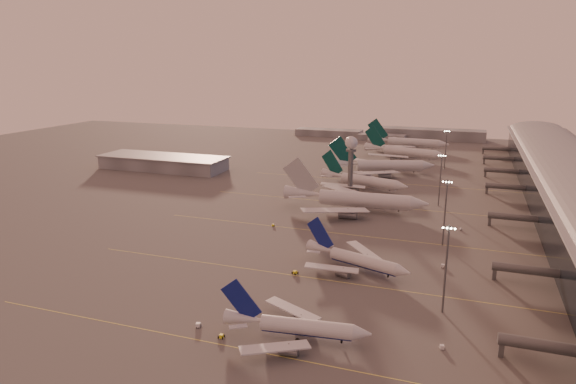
% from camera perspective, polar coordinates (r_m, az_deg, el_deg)
% --- Properties ---
extents(ground, '(700.00, 700.00, 0.00)m').
position_cam_1_polar(ground, '(161.54, -4.53, -10.00)').
color(ground, '#514F4F').
rests_on(ground, ground).
extents(taxiway_markings, '(180.00, 185.25, 0.02)m').
position_cam_1_polar(taxiway_markings, '(203.73, 9.76, -4.91)').
color(taxiway_markings, '#F2E455').
rests_on(taxiway_markings, ground).
extents(hangar, '(82.00, 27.00, 8.50)m').
position_cam_1_polar(hangar, '(334.19, -13.70, 3.21)').
color(hangar, slate).
rests_on(hangar, ground).
extents(radar_tower, '(6.40, 6.40, 31.10)m').
position_cam_1_polar(radar_tower, '(264.12, 7.02, 4.31)').
color(radar_tower, '#56585D').
rests_on(radar_tower, ground).
extents(mast_a, '(3.60, 0.56, 25.00)m').
position_cam_1_polar(mast_a, '(144.13, 17.15, -7.78)').
color(mast_a, '#56585D').
rests_on(mast_a, ground).
extents(mast_b, '(3.60, 0.56, 25.00)m').
position_cam_1_polar(mast_b, '(196.42, 17.07, -1.88)').
color(mast_b, '#56585D').
rests_on(mast_b, ground).
extents(mast_c, '(3.60, 0.56, 25.00)m').
position_cam_1_polar(mast_c, '(249.98, 16.57, 1.56)').
color(mast_c, '#56585D').
rests_on(mast_c, ground).
extents(mast_d, '(3.60, 0.56, 25.00)m').
position_cam_1_polar(mast_d, '(338.50, 17.13, 4.74)').
color(mast_d, '#56585D').
rests_on(mast_d, ground).
extents(distant_horizon, '(165.00, 37.50, 9.00)m').
position_cam_1_polar(distant_horizon, '(467.14, 12.23, 6.31)').
color(distant_horizon, slate).
rests_on(distant_horizon, ground).
extents(narrowbody_near, '(37.49, 29.77, 14.67)m').
position_cam_1_polar(narrowbody_near, '(129.79, 0.92, -14.94)').
color(narrowbody_near, silver).
rests_on(narrowbody_near, ground).
extents(narrowbody_mid, '(37.55, 29.46, 15.24)m').
position_cam_1_polar(narrowbody_mid, '(170.39, 7.60, -7.62)').
color(narrowbody_mid, silver).
rests_on(narrowbody_mid, ground).
extents(widebody_white, '(66.98, 53.58, 23.54)m').
position_cam_1_polar(widebody_white, '(235.55, 7.43, -1.14)').
color(widebody_white, silver).
rests_on(widebody_white, ground).
extents(greentail_a, '(50.78, 40.36, 19.10)m').
position_cam_1_polar(greentail_a, '(277.56, 8.36, 1.04)').
color(greentail_a, silver).
rests_on(greentail_a, ground).
extents(greentail_b, '(61.98, 49.28, 23.26)m').
position_cam_1_polar(greentail_b, '(314.78, 10.46, 2.67)').
color(greentail_b, silver).
rests_on(greentail_b, ground).
extents(greentail_c, '(59.26, 47.20, 22.09)m').
position_cam_1_polar(greentail_c, '(367.26, 12.81, 4.17)').
color(greentail_c, silver).
rests_on(greentail_c, ground).
extents(greentail_d, '(63.19, 50.91, 22.94)m').
position_cam_1_polar(greentail_d, '(410.31, 13.16, 5.21)').
color(greentail_d, silver).
rests_on(greentail_d, ground).
extents(gsv_truck_a, '(6.29, 3.41, 2.41)m').
position_cam_1_polar(gsv_truck_a, '(137.70, -9.77, -14.15)').
color(gsv_truck_a, silver).
rests_on(gsv_truck_a, ground).
extents(gsv_tug_near, '(1.93, 3.19, 0.91)m').
position_cam_1_polar(gsv_tug_near, '(132.63, -7.41, -15.62)').
color(gsv_tug_near, yellow).
rests_on(gsv_tug_near, ground).
extents(gsv_catering_a, '(5.27, 3.36, 4.00)m').
position_cam_1_polar(gsv_catering_a, '(131.76, 16.88, -15.62)').
color(gsv_catering_a, silver).
rests_on(gsv_catering_a, ground).
extents(gsv_tug_mid, '(4.18, 3.61, 1.02)m').
position_cam_1_polar(gsv_tug_mid, '(166.79, 0.79, -8.94)').
color(gsv_tug_mid, yellow).
rests_on(gsv_tug_mid, ground).
extents(gsv_truck_b, '(6.06, 2.50, 2.40)m').
position_cam_1_polar(gsv_truck_b, '(178.90, 16.99, -7.70)').
color(gsv_truck_b, silver).
rests_on(gsv_truck_b, ground).
extents(gsv_truck_c, '(4.61, 4.52, 1.92)m').
position_cam_1_polar(gsv_truck_c, '(213.06, -1.57, -3.56)').
color(gsv_truck_c, yellow).
rests_on(gsv_truck_c, ground).
extents(gsv_catering_b, '(4.70, 3.23, 3.54)m').
position_cam_1_polar(gsv_catering_b, '(219.03, 18.68, -3.62)').
color(gsv_catering_b, silver).
rests_on(gsv_catering_b, ground).
extents(gsv_tug_far, '(2.74, 3.42, 0.85)m').
position_cam_1_polar(gsv_tug_far, '(247.18, 6.94, -1.26)').
color(gsv_tug_far, silver).
rests_on(gsv_tug_far, ground).
extents(gsv_truck_d, '(2.66, 5.73, 2.23)m').
position_cam_1_polar(gsv_truck_d, '(268.62, 3.80, 0.23)').
color(gsv_truck_d, '#545659').
rests_on(gsv_truck_d, ground).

